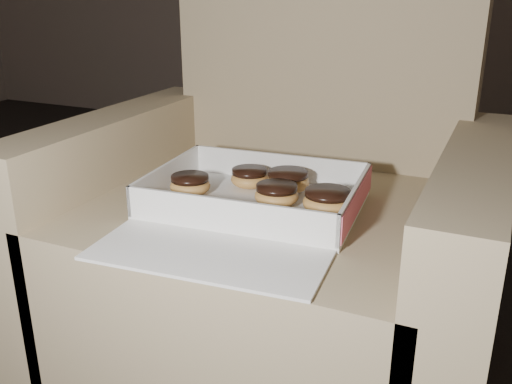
{
  "coord_description": "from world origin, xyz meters",
  "views": [
    {
      "loc": [
        1.12,
        -0.55,
        0.75
      ],
      "look_at": [
        0.73,
        0.31,
        0.4
      ],
      "focal_mm": 40.0,
      "sensor_mm": 36.0,
      "label": 1
    }
  ],
  "objects": [
    {
      "name": "armchair",
      "position": [
        0.73,
        0.41,
        0.27
      ],
      "size": [
        0.81,
        0.68,
        0.84
      ],
      "color": "#8D7F5A",
      "rests_on": "floor"
    },
    {
      "name": "bakery_box",
      "position": [
        0.73,
        0.27,
        0.39
      ],
      "size": [
        0.38,
        0.44,
        0.06
      ],
      "rotation": [
        0.0,
        0.0,
        0.08
      ],
      "color": "white",
      "rests_on": "armchair"
    },
    {
      "name": "donut_d",
      "position": [
        0.77,
        0.31,
        0.41
      ],
      "size": [
        0.08,
        0.08,
        0.04
      ],
      "color": "gold",
      "rests_on": "bakery_box"
    },
    {
      "name": "crumb_b",
      "position": [
        0.88,
        0.23,
        0.39
      ],
      "size": [
        0.01,
        0.01,
        0.0
      ],
      "primitive_type": "ellipsoid",
      "color": "black",
      "rests_on": "bakery_box"
    },
    {
      "name": "donut_c",
      "position": [
        0.68,
        0.38,
        0.4
      ],
      "size": [
        0.07,
        0.07,
        0.04
      ],
      "color": "gold",
      "rests_on": "bakery_box"
    },
    {
      "name": "crumb_c",
      "position": [
        0.74,
        0.24,
        0.39
      ],
      "size": [
        0.01,
        0.01,
        0.0
      ],
      "primitive_type": "ellipsoid",
      "color": "black",
      "rests_on": "bakery_box"
    },
    {
      "name": "donut_a",
      "position": [
        0.86,
        0.31,
        0.41
      ],
      "size": [
        0.08,
        0.08,
        0.04
      ],
      "color": "gold",
      "rests_on": "bakery_box"
    },
    {
      "name": "donut_b",
      "position": [
        0.6,
        0.29,
        0.41
      ],
      "size": [
        0.07,
        0.07,
        0.04
      ],
      "color": "gold",
      "rests_on": "bakery_box"
    },
    {
      "name": "donut_e",
      "position": [
        0.76,
        0.38,
        0.41
      ],
      "size": [
        0.08,
        0.08,
        0.04
      ],
      "color": "gold",
      "rests_on": "bakery_box"
    },
    {
      "name": "crumb_a",
      "position": [
        0.78,
        0.2,
        0.39
      ],
      "size": [
        0.01,
        0.01,
        0.0
      ],
      "primitive_type": "ellipsoid",
      "color": "black",
      "rests_on": "bakery_box"
    }
  ]
}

